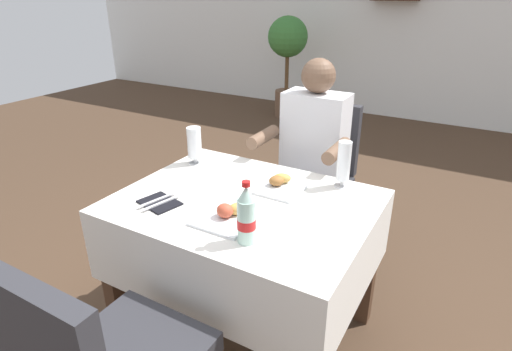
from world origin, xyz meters
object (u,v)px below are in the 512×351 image
Objects in this scene: seated_diner_far at (310,156)px; potted_plant_corner at (287,50)px; plate_near_camera at (228,215)px; cola_bottle_primary at (246,216)px; beer_glass_left at (194,145)px; main_dining_table at (245,234)px; napkin_cutlery_set at (160,202)px; chair_far_diner_seat at (314,174)px; beer_glass_middle at (344,164)px; plate_far_diner at (279,184)px.

seated_diner_far is 0.98× the size of potted_plant_corner.
cola_bottle_primary is at bearing -33.99° from plate_near_camera.
beer_glass_left is (-0.47, 0.41, 0.08)m from plate_near_camera.
napkin_cutlery_set is (-0.30, -0.21, 0.18)m from main_dining_table.
main_dining_table is 0.82m from chair_far_diner_seat.
napkin_cutlery_set is at bearing -138.40° from beer_glass_middle.
chair_far_diner_seat is (0.00, 0.82, -0.02)m from main_dining_table.
seated_diner_far is 6.41× the size of napkin_cutlery_set.
main_dining_table is 4.97× the size of beer_glass_middle.
main_dining_table is 0.26m from plate_near_camera.
cola_bottle_primary reaches higher than beer_glass_middle.
potted_plant_corner is at bearing 108.01° from napkin_cutlery_set.
plate_far_diner is (0.04, 0.36, -0.00)m from plate_near_camera.
beer_glass_left is (-0.52, 0.04, 0.09)m from plate_far_diner.
plate_near_camera is 0.92× the size of cola_bottle_primary.
cola_bottle_primary is (0.15, -0.10, 0.09)m from plate_near_camera.
main_dining_table is at bearing 34.66° from napkin_cutlery_set.
seated_diner_far is 0.51m from beer_glass_middle.
seated_diner_far is at bearing 71.28° from napkin_cutlery_set.
plate_far_diner is at bearing 46.58° from napkin_cutlery_set.
plate_near_camera reaches higher than napkin_cutlery_set.
seated_diner_far reaches higher than plate_near_camera.
main_dining_table is 4.89× the size of plate_near_camera.
beer_glass_middle is 0.85m from napkin_cutlery_set.
beer_glass_left is 0.47m from napkin_cutlery_set.
plate_near_camera is at bearing -40.69° from beer_glass_left.
plate_far_diner is 1.15× the size of beer_glass_left.
beer_glass_left is at bearing 107.79° from napkin_cutlery_set.
main_dining_table is 0.88× the size of seated_diner_far.
beer_glass_left reaches higher than plate_far_diner.
plate_far_diner is at bearing -147.58° from beer_glass_middle.
seated_diner_far reaches higher than chair_far_diner_seat.
seated_diner_far is (0.01, -0.11, 0.16)m from chair_far_diner_seat.
beer_glass_middle is at bearing 60.50° from plate_near_camera.
beer_glass_middle reaches higher than plate_far_diner.
beer_glass_middle is 3.77m from potted_plant_corner.
main_dining_table is 0.43m from cola_bottle_primary.
plate_far_diner is (0.07, 0.19, 0.19)m from main_dining_table.
beer_glass_left reaches higher than plate_near_camera.
chair_far_diner_seat is at bearing 99.10° from cola_bottle_primary.
potted_plant_corner is (-1.55, 3.62, 0.30)m from main_dining_table.
chair_far_diner_seat and beer_glass_middle have the same top height.
chair_far_diner_seat is 4.22× the size of plate_far_diner.
napkin_cutlery_set is (-0.30, -1.03, 0.20)m from chair_far_diner_seat.
beer_glass_left is at bearing -127.00° from chair_far_diner_seat.
plate_near_camera is 0.33m from napkin_cutlery_set.
beer_glass_left is 0.78m from beer_glass_middle.
potted_plant_corner reaches higher than main_dining_table.
potted_plant_corner reaches higher than napkin_cutlery_set.
beer_glass_middle is (0.32, -0.48, 0.31)m from chair_far_diner_seat.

